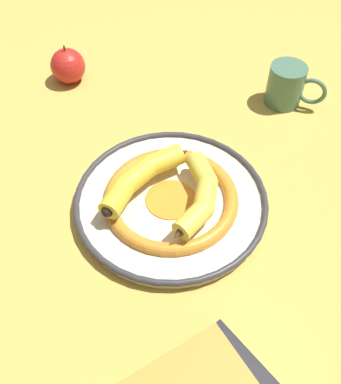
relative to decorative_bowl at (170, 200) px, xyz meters
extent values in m
plane|color=gold|center=(-0.01, 0.00, -0.02)|extent=(2.80, 2.80, 0.00)
cylinder|color=beige|center=(0.00, 0.00, -0.01)|extent=(0.33, 0.33, 0.02)
torus|color=orange|center=(0.00, 0.00, 0.01)|extent=(0.24, 0.24, 0.02)
cylinder|color=orange|center=(0.00, 0.00, 0.00)|extent=(0.09, 0.09, 0.00)
torus|color=#333338|center=(0.00, 0.00, 0.00)|extent=(0.34, 0.34, 0.01)
cylinder|color=yellow|center=(0.02, 0.06, 0.04)|extent=(0.06, 0.04, 0.04)
cylinder|color=yellow|center=(-0.04, 0.05, 0.04)|extent=(0.07, 0.06, 0.04)
cylinder|color=yellow|center=(-0.09, 0.02, 0.04)|extent=(0.07, 0.07, 0.04)
sphere|color=yellow|center=(-0.01, 0.06, 0.04)|extent=(0.04, 0.04, 0.04)
sphere|color=yellow|center=(-0.07, 0.04, 0.04)|extent=(0.04, 0.04, 0.04)
cone|color=#472D19|center=(0.05, 0.06, 0.04)|extent=(0.04, 0.03, 0.03)
sphere|color=black|center=(-0.11, 0.00, 0.04)|extent=(0.02, 0.02, 0.02)
cylinder|color=yellow|center=(0.00, -0.08, 0.04)|extent=(0.07, 0.06, 0.04)
cylinder|color=yellow|center=(0.04, -0.04, 0.04)|extent=(0.06, 0.07, 0.04)
cylinder|color=yellow|center=(0.07, 0.01, 0.04)|extent=(0.04, 0.06, 0.04)
sphere|color=yellow|center=(0.03, -0.07, 0.04)|extent=(0.04, 0.04, 0.04)
sphere|color=yellow|center=(0.06, -0.02, 0.04)|extent=(0.04, 0.04, 0.04)
cone|color=#472D19|center=(-0.03, -0.09, 0.04)|extent=(0.04, 0.04, 0.03)
sphere|color=black|center=(0.07, 0.04, 0.04)|extent=(0.02, 0.02, 0.02)
cylinder|color=#477056|center=(0.35, 0.15, 0.03)|extent=(0.08, 0.08, 0.09)
cylinder|color=#331C0F|center=(0.35, 0.15, 0.06)|extent=(0.06, 0.06, 0.01)
torus|color=#477056|center=(0.38, 0.11, 0.03)|extent=(0.05, 0.05, 0.06)
sphere|color=red|center=(-0.04, 0.43, 0.02)|extent=(0.08, 0.08, 0.08)
cylinder|color=#4C3319|center=(-0.04, 0.43, 0.07)|extent=(0.00, 0.00, 0.01)
camera|label=1|loc=(-0.22, -0.44, 0.61)|focal=42.00mm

